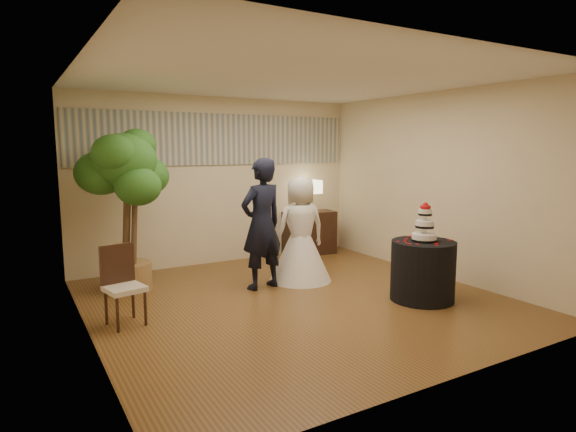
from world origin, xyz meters
TOP-DOWN VIEW (x-y plane):
  - floor at (0.00, 0.00)m, footprint 5.00×5.00m
  - ceiling at (0.00, 0.00)m, footprint 5.00×5.00m
  - wall_back at (0.00, 2.50)m, footprint 5.00×0.06m
  - wall_front at (0.00, -2.50)m, footprint 5.00×0.06m
  - wall_left at (-2.50, 0.00)m, footprint 0.06×5.00m
  - wall_right at (2.50, 0.00)m, footprint 0.06×5.00m
  - mural_border at (0.00, 2.48)m, footprint 4.90×0.02m
  - groom at (-0.13, 0.73)m, footprint 0.73×0.55m
  - bride at (0.55, 0.80)m, footprint 1.03×1.03m
  - cake_table at (1.42, -0.80)m, footprint 0.99×0.99m
  - wedding_cake at (1.42, -0.80)m, footprint 0.32×0.32m
  - console at (1.64, 2.25)m, footprint 0.99×0.52m
  - table_lamp at (1.64, 2.25)m, footprint 0.35×0.35m
  - ficus_tree at (-1.77, 1.56)m, footprint 1.50×1.50m
  - side_chair at (-2.10, 0.22)m, footprint 0.49×0.50m

SIDE VIEW (x-z plane):
  - floor at x=0.00m, z-range 0.00..0.00m
  - cake_table at x=1.42m, z-range 0.00..0.78m
  - console at x=1.64m, z-range 0.00..0.79m
  - side_chair at x=-2.10m, z-range 0.00..0.89m
  - bride at x=0.55m, z-range 0.00..1.56m
  - groom at x=-0.13m, z-range 0.00..1.83m
  - wedding_cake at x=1.42m, z-range 0.78..1.28m
  - table_lamp at x=1.64m, z-range 0.79..1.37m
  - ficus_tree at x=-1.77m, z-range 0.00..2.28m
  - wall_back at x=0.00m, z-range 0.00..2.80m
  - wall_front at x=0.00m, z-range 0.00..2.80m
  - wall_left at x=-2.50m, z-range 0.00..2.80m
  - wall_right at x=2.50m, z-range 0.00..2.80m
  - mural_border at x=0.00m, z-range 1.68..2.52m
  - ceiling at x=0.00m, z-range 2.80..2.80m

